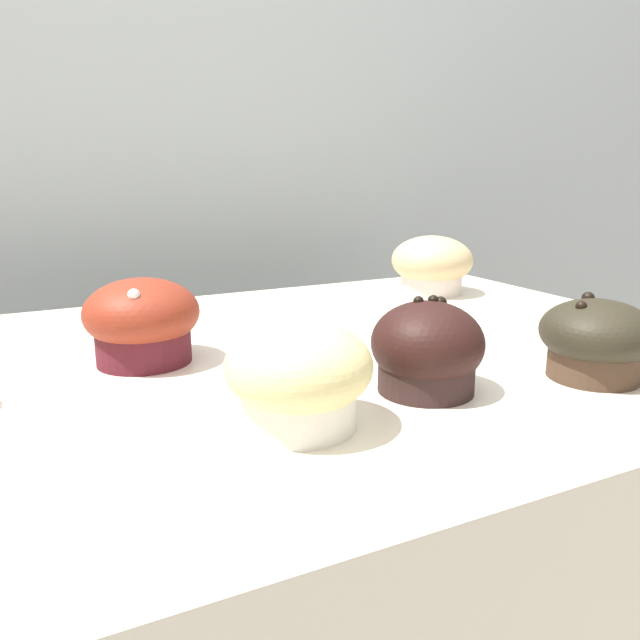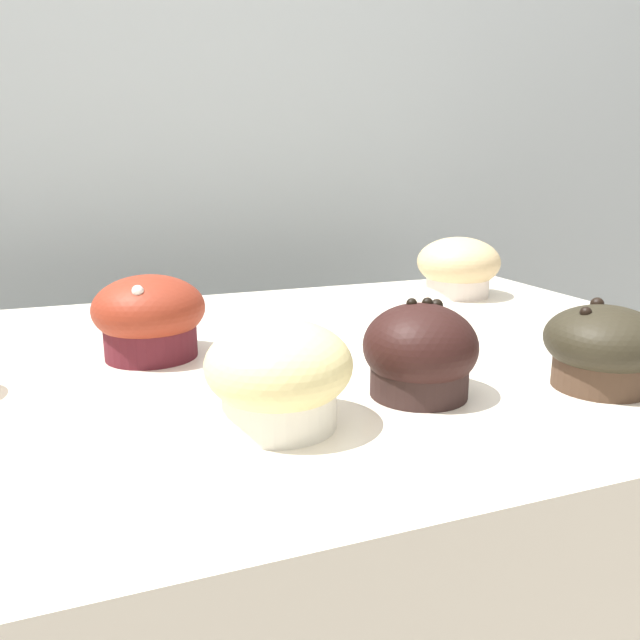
{
  "view_description": "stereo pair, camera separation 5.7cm",
  "coord_description": "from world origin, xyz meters",
  "px_view_note": "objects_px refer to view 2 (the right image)",
  "views": [
    {
      "loc": [
        -0.21,
        -0.55,
        1.06
      ],
      "look_at": [
        0.05,
        -0.05,
        0.93
      ],
      "focal_mm": 35.0,
      "sensor_mm": 36.0,
      "label": 1
    },
    {
      "loc": [
        -0.15,
        -0.57,
        1.06
      ],
      "look_at": [
        0.05,
        -0.05,
        0.93
      ],
      "focal_mm": 35.0,
      "sensor_mm": 36.0,
      "label": 2
    }
  ],
  "objects_px": {
    "muffin_front_center": "(603,347)",
    "muffin_front_left": "(458,267)",
    "muffin_front_right": "(149,317)",
    "muffin_back_center": "(420,354)",
    "muffin_back_left": "(279,374)"
  },
  "relations": [
    {
      "from": "muffin_back_left",
      "to": "muffin_back_center",
      "type": "height_order",
      "value": "muffin_back_center"
    },
    {
      "from": "muffin_front_right",
      "to": "muffin_back_center",
      "type": "xyz_separation_m",
      "value": [
        0.19,
        -0.19,
        -0.01
      ]
    },
    {
      "from": "muffin_back_left",
      "to": "muffin_back_center",
      "type": "distance_m",
      "value": 0.13
    },
    {
      "from": "muffin_front_center",
      "to": "muffin_back_center",
      "type": "bearing_deg",
      "value": 165.46
    },
    {
      "from": "muffin_front_left",
      "to": "muffin_front_right",
      "type": "xyz_separation_m",
      "value": [
        -0.45,
        -0.15,
        -0.0
      ]
    },
    {
      "from": "muffin_front_center",
      "to": "muffin_back_left",
      "type": "xyz_separation_m",
      "value": [
        -0.28,
        0.02,
        0.0
      ]
    },
    {
      "from": "muffin_back_left",
      "to": "muffin_back_center",
      "type": "bearing_deg",
      "value": 8.8
    },
    {
      "from": "muffin_front_left",
      "to": "muffin_front_right",
      "type": "relative_size",
      "value": 1.09
    },
    {
      "from": "muffin_front_center",
      "to": "muffin_back_center",
      "type": "xyz_separation_m",
      "value": [
        -0.15,
        0.04,
        -0.0
      ]
    },
    {
      "from": "muffin_front_center",
      "to": "muffin_front_left",
      "type": "bearing_deg",
      "value": 74.92
    },
    {
      "from": "muffin_front_center",
      "to": "muffin_back_left",
      "type": "bearing_deg",
      "value": 175.86
    },
    {
      "from": "muffin_front_left",
      "to": "muffin_front_right",
      "type": "height_order",
      "value": "muffin_front_left"
    },
    {
      "from": "muffin_front_center",
      "to": "muffin_front_left",
      "type": "distance_m",
      "value": 0.39
    },
    {
      "from": "muffin_back_left",
      "to": "muffin_front_right",
      "type": "bearing_deg",
      "value": 108.27
    },
    {
      "from": "muffin_back_left",
      "to": "muffin_front_center",
      "type": "bearing_deg",
      "value": -4.14
    }
  ]
}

